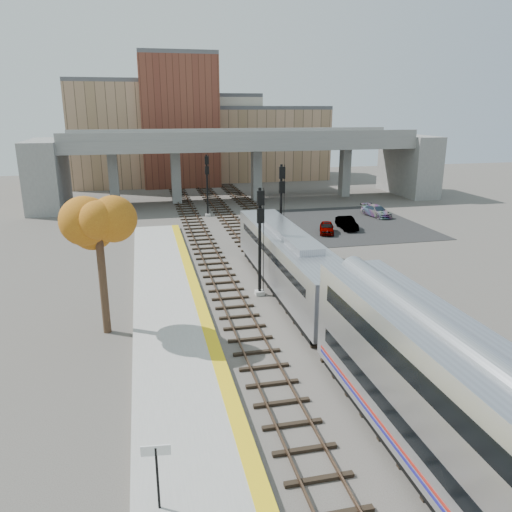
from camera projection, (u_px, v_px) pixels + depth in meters
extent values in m
plane|color=#47423D|center=(319.00, 353.00, 26.09)|extent=(160.00, 160.00, 0.00)
cube|color=#9E9E99|center=(180.00, 365.00, 24.49)|extent=(4.50, 60.00, 0.35)
cube|color=yellow|center=(218.00, 357.00, 24.85)|extent=(0.70, 60.00, 0.01)
cube|color=black|center=(221.00, 279.00, 37.06)|extent=(2.50, 95.00, 0.14)
cube|color=brown|center=(211.00, 278.00, 36.88)|extent=(0.07, 95.00, 0.14)
cube|color=brown|center=(230.00, 277.00, 37.19)|extent=(0.07, 95.00, 0.14)
cube|color=black|center=(275.00, 275.00, 37.96)|extent=(2.50, 95.00, 0.14)
cube|color=brown|center=(266.00, 274.00, 37.78)|extent=(0.07, 95.00, 0.14)
cube|color=brown|center=(285.00, 273.00, 38.09)|extent=(0.07, 95.00, 0.14)
cube|color=black|center=(325.00, 271.00, 38.82)|extent=(2.50, 95.00, 0.14)
cube|color=brown|center=(316.00, 271.00, 38.64)|extent=(0.07, 95.00, 0.14)
cube|color=brown|center=(334.00, 269.00, 38.94)|extent=(0.07, 95.00, 0.14)
cube|color=slate|center=(242.00, 143.00, 66.99)|extent=(46.00, 10.00, 1.50)
cube|color=slate|center=(249.00, 135.00, 62.15)|extent=(46.00, 0.20, 1.00)
cube|color=slate|center=(235.00, 132.00, 71.12)|extent=(46.00, 0.20, 1.00)
cube|color=slate|center=(114.00, 179.00, 64.56)|extent=(1.20, 1.60, 7.00)
cube|color=slate|center=(176.00, 177.00, 66.27)|extent=(1.20, 1.60, 7.00)
cube|color=slate|center=(256.00, 174.00, 68.63)|extent=(1.20, 1.60, 7.00)
cube|color=slate|center=(345.00, 172.00, 71.42)|extent=(1.20, 1.60, 7.00)
cube|color=slate|center=(47.00, 175.00, 62.63)|extent=(4.00, 12.00, 8.50)
cube|color=slate|center=(409.00, 165.00, 73.35)|extent=(4.00, 12.00, 8.50)
cube|color=tan|center=(129.00, 135.00, 82.39)|extent=(18.00, 14.00, 16.00)
cube|color=#4C4C4F|center=(125.00, 82.00, 80.02)|extent=(18.00, 14.00, 0.60)
cube|color=beige|center=(209.00, 138.00, 90.34)|extent=(16.00, 16.00, 14.00)
cube|color=#4C4C4F|center=(208.00, 96.00, 88.26)|extent=(16.00, 16.00, 0.60)
cube|color=brown|center=(179.00, 123.00, 80.73)|extent=(12.00, 10.00, 20.00)
cube|color=#4C4C4F|center=(176.00, 54.00, 77.79)|extent=(12.00, 10.00, 0.60)
cube|color=tan|center=(266.00, 144.00, 90.90)|extent=(20.00, 14.00, 12.00)
cube|color=#4C4C4F|center=(266.00, 108.00, 89.11)|extent=(20.00, 14.00, 0.60)
cube|color=black|center=(352.00, 223.00, 55.24)|extent=(14.00, 18.00, 0.04)
cube|color=#A8AAB2|center=(289.00, 259.00, 34.09)|extent=(3.00, 19.00, 3.20)
cube|color=black|center=(257.00, 221.00, 42.81)|extent=(2.20, 0.06, 1.10)
cube|color=black|center=(289.00, 251.00, 33.91)|extent=(3.02, 16.15, 0.50)
cube|color=black|center=(288.00, 285.00, 34.61)|extent=(2.70, 17.10, 0.50)
cube|color=#A8AAB2|center=(289.00, 234.00, 33.57)|extent=(1.60, 9.50, 0.40)
cube|color=#9E9E99|center=(260.00, 293.00, 34.11)|extent=(0.60, 0.60, 0.30)
cylinder|color=black|center=(260.00, 243.00, 33.11)|extent=(0.21, 0.21, 7.37)
cube|color=black|center=(261.00, 198.00, 32.00)|extent=(0.47, 0.18, 0.95)
cube|color=black|center=(261.00, 216.00, 32.33)|extent=(0.47, 0.18, 0.95)
cube|color=#9E9E99|center=(280.00, 252.00, 43.80)|extent=(0.60, 0.60, 0.30)
cylinder|color=black|center=(281.00, 210.00, 42.74)|extent=(0.22, 0.22, 7.76)
cube|color=black|center=(282.00, 173.00, 41.59)|extent=(0.50, 0.18, 1.00)
cube|color=black|center=(282.00, 187.00, 41.93)|extent=(0.50, 0.18, 1.00)
cube|color=#9E9E99|center=(208.00, 215.00, 58.86)|extent=(0.60, 0.60, 0.30)
cylinder|color=black|center=(207.00, 186.00, 57.88)|extent=(0.20, 0.20, 7.17)
cube|color=black|center=(207.00, 160.00, 56.80)|extent=(0.46, 0.18, 0.92)
cube|color=black|center=(207.00, 170.00, 57.12)|extent=(0.46, 0.18, 0.92)
cylinder|color=black|center=(158.00, 478.00, 15.21)|extent=(0.08, 0.08, 2.20)
cube|color=white|center=(156.00, 450.00, 14.93)|extent=(0.90, 0.14, 0.35)
cylinder|color=#382619|center=(103.00, 283.00, 27.67)|extent=(0.44, 0.44, 5.92)
ellipsoid|color=orange|center=(98.00, 224.00, 26.70)|extent=(3.60, 3.60, 4.23)
imported|color=#99999E|center=(327.00, 228.00, 50.59)|extent=(2.47, 3.75, 1.19)
imported|color=#99999E|center=(347.00, 223.00, 52.35)|extent=(1.61, 3.98, 1.28)
imported|color=#99999E|center=(376.00, 211.00, 58.50)|extent=(2.68, 4.72, 1.29)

